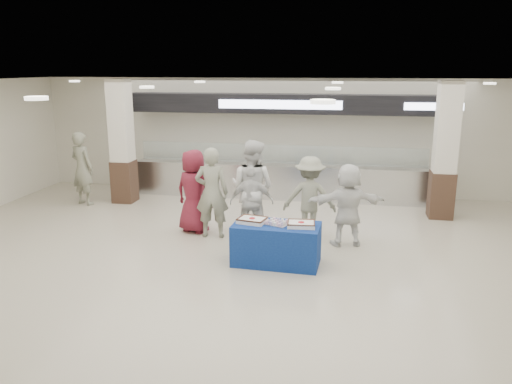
% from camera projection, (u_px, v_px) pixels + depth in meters
% --- Properties ---
extents(ground, '(14.00, 14.00, 0.00)m').
position_uv_depth(ground, '(239.00, 275.00, 8.62)').
color(ground, beige).
rests_on(ground, ground).
extents(serving_line, '(8.70, 0.85, 2.80)m').
position_uv_depth(serving_line, '(281.00, 156.00, 13.49)').
color(serving_line, silver).
rests_on(serving_line, ground).
extents(column_left, '(0.55, 0.55, 3.20)m').
position_uv_depth(column_left, '(122.00, 145.00, 12.95)').
color(column_left, '#362218').
rests_on(column_left, ground).
extents(column_right, '(0.55, 0.55, 3.20)m').
position_uv_depth(column_right, '(445.00, 154.00, 11.56)').
color(column_right, '#362218').
rests_on(column_right, ground).
extents(display_table, '(1.59, 0.85, 0.75)m').
position_uv_depth(display_table, '(276.00, 244.00, 9.02)').
color(display_table, navy).
rests_on(display_table, ground).
extents(sheet_cake_left, '(0.55, 0.47, 0.10)m').
position_uv_depth(sheet_cake_left, '(252.00, 220.00, 9.03)').
color(sheet_cake_left, white).
rests_on(sheet_cake_left, display_table).
extents(sheet_cake_right, '(0.51, 0.41, 0.10)m').
position_uv_depth(sheet_cake_right, '(301.00, 224.00, 8.80)').
color(sheet_cake_right, white).
rests_on(sheet_cake_right, display_table).
extents(cupcake_tray, '(0.54, 0.48, 0.07)m').
position_uv_depth(cupcake_tray, '(277.00, 222.00, 8.94)').
color(cupcake_tray, '#A6A6AA').
rests_on(cupcake_tray, display_table).
extents(civilian_maroon, '(1.02, 0.82, 1.80)m').
position_uv_depth(civilian_maroon, '(194.00, 191.00, 10.68)').
color(civilian_maroon, maroon).
rests_on(civilian_maroon, ground).
extents(soldier_a, '(0.74, 0.52, 1.91)m').
position_uv_depth(soldier_a, '(212.00, 193.00, 10.33)').
color(soldier_a, gray).
rests_on(soldier_a, ground).
extents(chef_tall, '(1.18, 1.04, 2.04)m').
position_uv_depth(chef_tall, '(252.00, 188.00, 10.48)').
color(chef_tall, silver).
rests_on(chef_tall, ground).
extents(chef_short, '(0.95, 0.51, 1.55)m').
position_uv_depth(chef_short, '(252.00, 202.00, 10.31)').
color(chef_short, silver).
rests_on(chef_short, ground).
extents(soldier_b, '(1.13, 0.68, 1.71)m').
position_uv_depth(soldier_b, '(310.00, 197.00, 10.37)').
color(soldier_b, gray).
rests_on(soldier_b, ground).
extents(civilian_white, '(1.62, 0.84, 1.67)m').
position_uv_depth(civilian_white, '(348.00, 205.00, 9.88)').
color(civilian_white, white).
rests_on(civilian_white, ground).
extents(soldier_bg, '(0.81, 0.67, 1.90)m').
position_uv_depth(soldier_bg, '(82.00, 168.00, 12.85)').
color(soldier_bg, gray).
rests_on(soldier_bg, ground).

